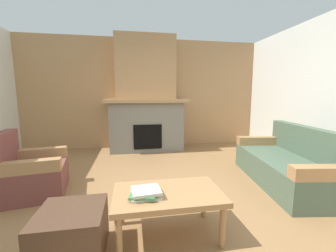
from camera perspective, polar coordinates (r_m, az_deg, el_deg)
The scene contains 8 objects.
ground at distance 2.80m, azimuth -1.58°, elevation -19.64°, with size 9.00×9.00×0.00m, color olive.
wall_back_wood_panel at distance 5.46m, azimuth -6.30°, elevation 8.66°, with size 6.00×0.12×2.70m, color tan.
fireplace at distance 5.09m, azimuth -5.99°, elevation 6.59°, with size 1.90×0.82×2.70m.
couch at distance 3.66m, azimuth 29.89°, elevation -9.12°, with size 1.10×1.91×0.85m.
armchair at distance 3.38m, azimuth -33.46°, elevation -10.67°, with size 0.88×0.88×0.85m.
coffee_table at distance 2.06m, azimuth -0.02°, elevation -18.78°, with size 1.00×0.60×0.43m.
ottoman at distance 2.08m, azimuth -24.58°, elevation -24.88°, with size 0.52×0.52×0.40m, color #4C3323.
book_stack_near_edge at distance 1.95m, azimuth -6.19°, elevation -17.63°, with size 0.29×0.25×0.07m.
Camera 1 is at (-0.36, -2.45, 1.31)m, focal length 22.46 mm.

